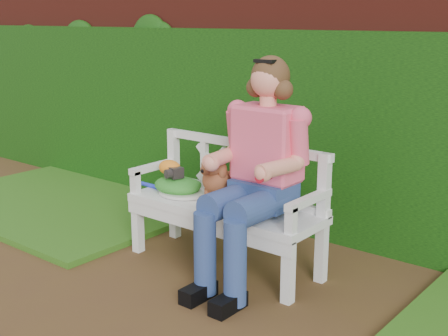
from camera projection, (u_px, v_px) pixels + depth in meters
The scene contains 11 objects.
ground at pixel (188, 309), 3.79m from camera, with size 60.00×60.00×0.00m, color #4B311D.
brick_wall at pixel (341, 104), 4.96m from camera, with size 10.00×0.30×2.20m, color maroon.
ivy_hedge at pixel (326, 138), 4.85m from camera, with size 10.00×0.18×1.70m, color #206210.
grass_left at pixel (70, 202), 5.93m from camera, with size 2.60×2.00×0.05m, color #255514.
garden_bench at pixel (224, 235), 4.41m from camera, with size 1.58×0.60×0.48m, color white, non-canonical shape.
seated_woman at pixel (262, 169), 4.05m from camera, with size 0.68×0.91×1.61m, color #CF214A, non-canonical shape.
dog at pixel (221, 178), 4.29m from camera, with size 0.26×0.36×0.39m, color #A07246, non-canonical shape.
tennis_racket at pixel (178, 192), 4.59m from camera, with size 0.71×0.30×0.03m, color white, non-canonical shape.
green_bag at pixel (177, 185), 4.60m from camera, with size 0.39×0.30×0.13m, color green, non-canonical shape.
camera_item at pixel (175, 172), 4.56m from camera, with size 0.12×0.09×0.08m, color #262322.
baseball_glove at pixel (170, 168), 4.61m from camera, with size 0.19×0.14×0.12m, color orange.
Camera 1 is at (2.35, -2.54, 1.80)m, focal length 48.00 mm.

